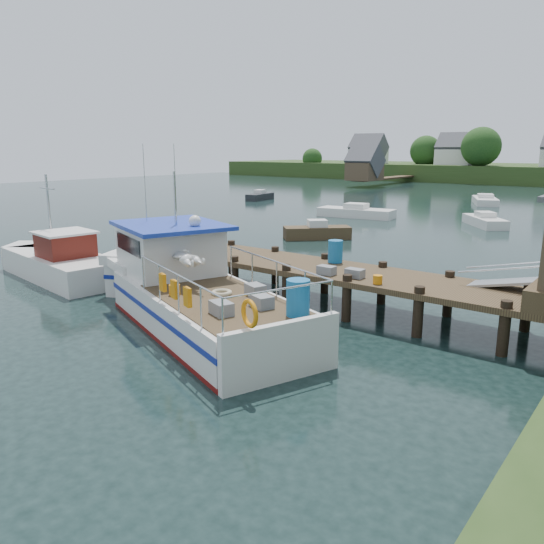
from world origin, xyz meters
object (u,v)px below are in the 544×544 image
Objects in this scene: lobster_boat at (188,289)px; moored_rowboat at (317,232)px; moored_d at (485,200)px; dock at (504,267)px; work_boat at (58,261)px; moored_e at (260,196)px; moored_a at (356,212)px; moored_b at (485,221)px.

lobster_boat is 17.44m from moored_rowboat.
moored_rowboat is at bearing -86.21° from moored_d.
dock is 18.40m from work_boat.
moored_rowboat reaches higher than moored_e.
moored_e is at bearing 146.32° from lobster_boat.
moored_a is at bearing -42.32° from moored_e.
dock is 2.56× the size of moored_d.
lobster_boat reaches higher than work_boat.
work_boat is at bearing -92.98° from moored_b.
lobster_boat is 1.36× the size of work_boat.
work_boat is 1.34× the size of moored_d.
moored_d is (-3.65, 45.77, -0.67)m from lobster_boat.
moored_b is 0.75× the size of moored_d.
moored_e is at bearing -175.43° from moored_b.
moored_rowboat is at bearing 85.19° from work_boat.
moored_rowboat is (-14.42, 12.14, -1.79)m from dock.
moored_rowboat is 0.62× the size of moored_d.
work_boat is 1.33× the size of moored_a.
moored_b is 1.14× the size of moored_e.
moored_a is at bearing -156.24° from moored_b.
lobster_boat is at bearing 3.77° from work_boat.
dock is at bearing 19.53° from work_boat.
moored_d is 1.52× the size of moored_e.
lobster_boat reaches higher than moored_a.
lobster_boat is at bearing -59.79° from moored_a.
moored_b is at bearing -66.21° from moored_d.
lobster_boat is at bearing -77.93° from moored_d.
lobster_boat is 9.10m from work_boat.
moored_rowboat is 0.82× the size of moored_b.
lobster_boat is 28.99m from moored_b.
moored_b is at bearing 107.21° from dock.
dock is 4.14× the size of moored_rowboat.
moored_e is at bearing 168.85° from moored_a.
dock is at bearing -55.74° from moored_b.
moored_a is 18.77m from moored_d.
dock is 2.53× the size of moored_a.
moored_d is at bearing 106.83° from dock.
lobster_boat is 1.81× the size of moored_a.
moored_rowboat reaches higher than moored_d.
moored_a is 1.01× the size of moored_d.
moored_d is at bearing 71.54° from moored_rowboat.
lobster_boat is 1.83× the size of moored_d.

